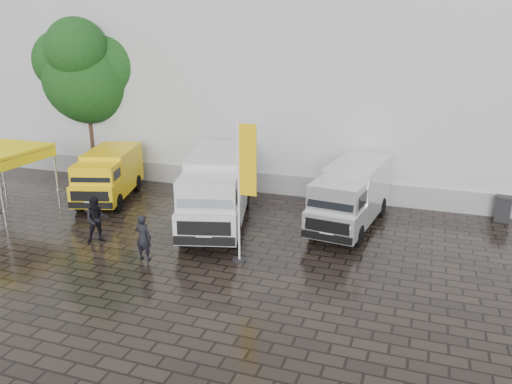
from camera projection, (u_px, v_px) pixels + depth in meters
ground at (245, 262)px, 17.28m from camera, size 120.00×120.00×0.00m
exhibition_hall at (372, 63)px, 29.28m from camera, size 44.00×16.00×12.00m
hall_plinth at (343, 190)px, 23.67m from camera, size 44.00×0.15×1.00m
van_yellow at (109, 176)px, 23.58m from camera, size 3.33×5.41×2.33m
van_white at (217, 191)px, 20.37m from camera, size 3.93×7.02×2.89m
van_silver at (351, 197)px, 20.25m from camera, size 2.68×6.07×2.54m
flagpole at (244, 184)px, 16.57m from camera, size 0.88×0.50×5.02m
tree at (89, 72)px, 27.04m from camera, size 4.90×4.90×8.79m
wheelie_bin at (503, 208)px, 21.09m from camera, size 0.73×0.73×1.07m
person_front at (143, 237)px, 17.28m from camera, size 0.61×0.40×1.66m
person_tent at (97, 219)px, 18.79m from camera, size 1.10×1.07×1.78m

